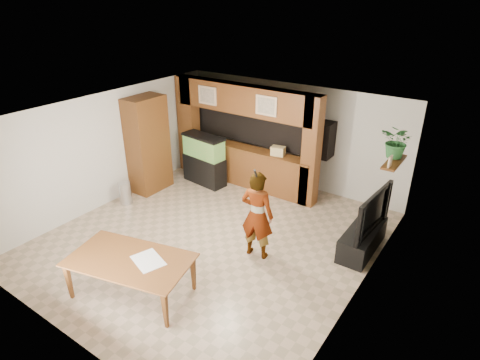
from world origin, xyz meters
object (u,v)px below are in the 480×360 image
Objects in this scene: aquarium at (204,160)px; person at (257,215)px; dining_table at (131,278)px; television at (367,210)px; pantry_cabinet at (148,145)px.

person is (2.83, -1.91, 0.23)m from aquarium.
television is at bearing 38.15° from dining_table.
pantry_cabinet is at bearing 117.54° from dining_table.
aquarium is (0.91, 1.02, -0.55)m from pantry_cabinet.
person reaches higher than aquarium.
dining_table is (1.74, -4.05, -0.29)m from aquarium.
person is at bearing -27.39° from aquarium.
dining_table is (-2.69, -3.44, -0.53)m from television.
pantry_cabinet is 1.19× the size of dining_table.
pantry_cabinet reaches higher than television.
dining_table is (-1.09, -2.13, -0.52)m from person.
pantry_cabinet reaches higher than dining_table.
pantry_cabinet is 5.37m from television.
pantry_cabinet is 3.86m from person.
person is at bearing -13.39° from pantry_cabinet.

